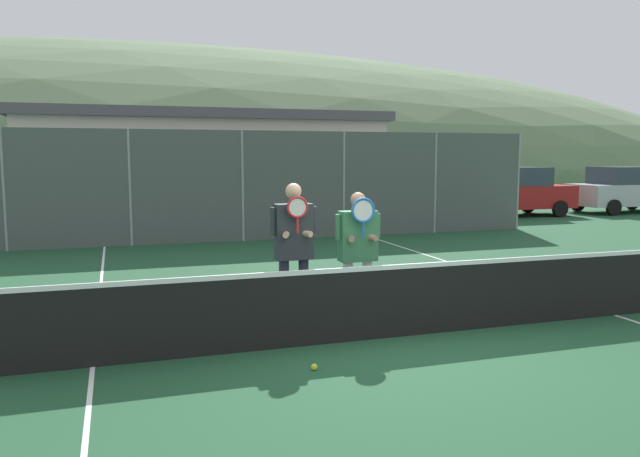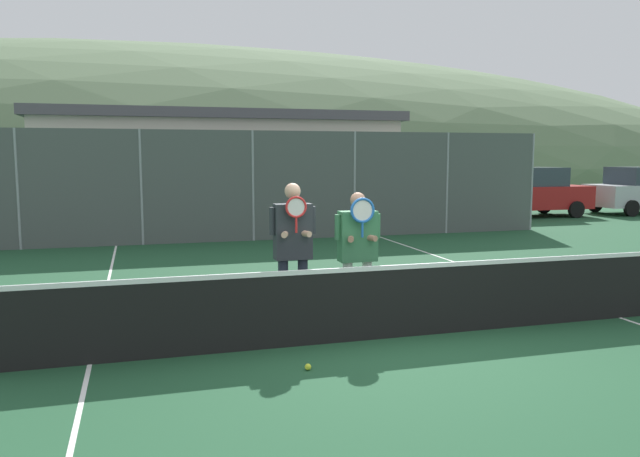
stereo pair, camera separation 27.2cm
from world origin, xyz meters
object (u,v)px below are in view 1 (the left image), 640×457
player_leftmost (294,243)px  car_far_left (48,202)px  player_center_left (358,246)px  car_center (379,195)px  tennis_ball_on_court (314,367)px  car_right_of_center (509,191)px  car_left_of_center (222,197)px  car_far_right (624,189)px

player_leftmost → car_far_left: (-3.98, 11.76, -0.21)m
player_center_left → player_leftmost: bearing=177.1°
car_center → tennis_ball_on_court: bearing=-116.2°
player_center_left → tennis_ball_on_court: bearing=-125.1°
car_right_of_center → tennis_ball_on_court: 17.96m
car_right_of_center → tennis_ball_on_court: car_right_of_center is taller
player_leftmost → car_left_of_center: (1.06, 11.98, -0.19)m
car_right_of_center → car_far_right: 5.14m
player_leftmost → tennis_ball_on_court: bearing=-98.6°
player_center_left → car_center: (5.34, 11.51, -0.14)m
tennis_ball_on_court → car_far_left: bearing=105.6°
car_right_of_center → car_far_left: bearing=-179.5°
car_center → tennis_ball_on_court: car_center is taller
player_center_left → car_center: 12.68m
car_far_left → car_far_right: size_ratio=1.06×
player_leftmost → player_center_left: size_ratio=1.07×
car_far_right → tennis_ball_on_court: car_far_right is taller
player_center_left → car_center: bearing=65.1°
player_center_left → car_right_of_center: (10.70, 11.93, -0.13)m
player_leftmost → car_center: bearing=61.6°
car_far_left → car_left_of_center: bearing=2.6°
player_leftmost → car_far_left: size_ratio=0.42×
car_far_left → car_right_of_center: size_ratio=0.95×
car_far_right → player_center_left: bearing=-143.3°
player_center_left → tennis_ball_on_court: player_center_left is taller
car_center → car_left_of_center: bearing=174.2°
player_center_left → car_left_of_center: 12.03m
player_center_left → car_right_of_center: bearing=48.1°
player_center_left → car_far_left: size_ratio=0.39×
player_center_left → tennis_ball_on_court: size_ratio=25.65×
player_leftmost → tennis_ball_on_court: 1.96m
car_center → player_center_left: bearing=-114.9°
car_far_left → car_center: 10.18m
car_center → car_far_right: car_far_right is taller
player_leftmost → car_left_of_center: player_leftmost is taller
car_far_left → tennis_ball_on_court: car_far_left is taller
player_leftmost → car_far_right: bearing=35.1°
player_leftmost → car_left_of_center: bearing=85.0°
car_far_left → car_far_right: (20.68, -0.01, 0.01)m
car_center → car_right_of_center: (5.37, 0.42, 0.02)m
car_center → car_far_right: (10.50, 0.28, 0.01)m
car_right_of_center → car_far_right: car_right_of_center is taller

